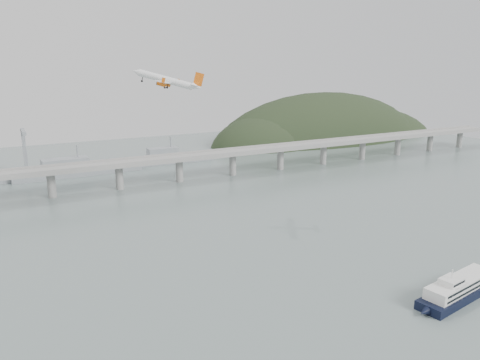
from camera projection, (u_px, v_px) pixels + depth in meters
ground at (297, 283)px, 211.24m from camera, size 900.00×900.00×0.00m
bridge at (154, 164)px, 377.54m from camera, size 800.00×22.00×23.90m
headland at (330, 151)px, 629.98m from camera, size 365.00×155.00×156.00m
ferry at (460, 288)px, 197.76m from camera, size 78.95×22.45×14.94m
airliner at (167, 80)px, 262.73m from camera, size 36.37×34.65×13.38m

